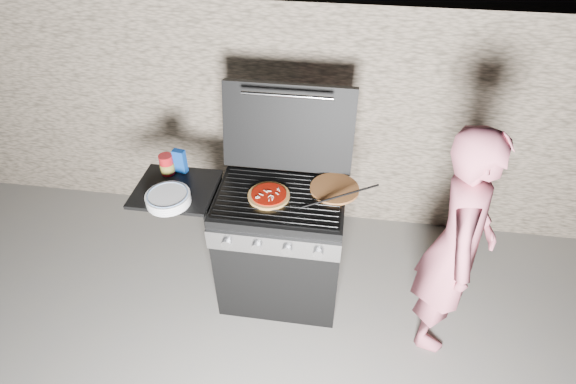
# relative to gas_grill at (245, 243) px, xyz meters

# --- Properties ---
(ground) EXTENTS (50.00, 50.00, 0.00)m
(ground) POSITION_rel_gas_grill_xyz_m (0.25, 0.00, -0.46)
(ground) COLOR slate
(stone_wall) EXTENTS (8.00, 0.35, 1.80)m
(stone_wall) POSITION_rel_gas_grill_xyz_m (0.25, 1.05, 0.44)
(stone_wall) COLOR tan
(stone_wall) RESTS_ON ground
(gas_grill) EXTENTS (1.34, 0.79, 0.91)m
(gas_grill) POSITION_rel_gas_grill_xyz_m (0.00, 0.00, 0.00)
(gas_grill) COLOR black
(gas_grill) RESTS_ON ground
(pizza_topped) EXTENTS (0.30, 0.30, 0.03)m
(pizza_topped) POSITION_rel_gas_grill_xyz_m (0.18, -0.02, 0.47)
(pizza_topped) COLOR #BB883E
(pizza_topped) RESTS_ON gas_grill
(pizza_plain) EXTENTS (0.39, 0.39, 0.02)m
(pizza_plain) POSITION_rel_gas_grill_xyz_m (0.58, 0.11, 0.46)
(pizza_plain) COLOR #AE702D
(pizza_plain) RESTS_ON gas_grill
(sauce_jar) EXTENTS (0.10, 0.10, 0.14)m
(sauce_jar) POSITION_rel_gas_grill_xyz_m (-0.51, 0.14, 0.52)
(sauce_jar) COLOR #A31418
(sauce_jar) RESTS_ON gas_grill
(blue_carton) EXTENTS (0.08, 0.06, 0.17)m
(blue_carton) POSITION_rel_gas_grill_xyz_m (-0.43, 0.17, 0.53)
(blue_carton) COLOR navy
(blue_carton) RESTS_ON gas_grill
(plate_stack) EXTENTS (0.28, 0.28, 0.06)m
(plate_stack) POSITION_rel_gas_grill_xyz_m (-0.41, -0.14, 0.48)
(plate_stack) COLOR white
(plate_stack) RESTS_ON gas_grill
(person) EXTENTS (0.48, 0.64, 1.58)m
(person) POSITION_rel_gas_grill_xyz_m (1.31, -0.15, 0.33)
(person) COLOR #CE6579
(person) RESTS_ON ground
(tongs) EXTENTS (0.45, 0.19, 0.10)m
(tongs) POSITION_rel_gas_grill_xyz_m (0.62, 0.00, 0.50)
(tongs) COLOR black
(tongs) RESTS_ON gas_grill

